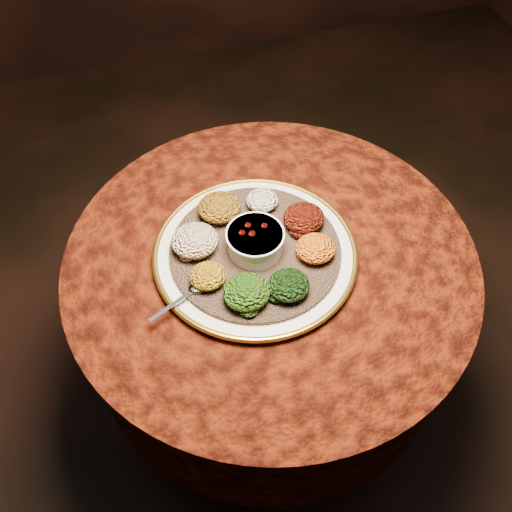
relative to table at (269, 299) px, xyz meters
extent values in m
plane|color=black|center=(0.00, 0.00, -0.55)|extent=(4.00, 4.00, 0.00)
cylinder|color=black|center=(0.00, 0.00, -0.53)|extent=(0.44, 0.44, 0.04)
cylinder|color=black|center=(0.00, 0.00, -0.21)|extent=(0.12, 0.12, 0.68)
cylinder|color=black|center=(0.00, 0.00, 0.15)|extent=(0.80, 0.80, 0.04)
cylinder|color=#4B1506|center=(0.00, 0.00, 0.00)|extent=(0.93, 0.93, 0.34)
cylinder|color=#4B1506|center=(0.00, 0.00, 0.17)|extent=(0.96, 0.96, 0.01)
cylinder|color=silver|center=(-0.04, 0.01, 0.19)|extent=(0.48, 0.48, 0.02)
torus|color=gold|center=(-0.04, 0.01, 0.20)|extent=(0.47, 0.47, 0.01)
cylinder|color=brown|center=(-0.04, 0.01, 0.20)|extent=(0.43, 0.43, 0.01)
cylinder|color=white|center=(-0.04, 0.01, 0.24)|extent=(0.12, 0.12, 0.05)
cylinder|color=white|center=(-0.04, 0.01, 0.26)|extent=(0.13, 0.13, 0.01)
cylinder|color=#640F05|center=(-0.04, 0.01, 0.25)|extent=(0.10, 0.10, 0.01)
ellipsoid|color=silver|center=(-0.18, -0.06, 0.21)|extent=(0.04, 0.03, 0.01)
cube|color=silver|center=(-0.25, -0.09, 0.21)|extent=(0.11, 0.06, 0.00)
ellipsoid|color=white|center=(0.02, 0.13, 0.23)|extent=(0.08, 0.07, 0.04)
ellipsoid|color=black|center=(0.09, 0.05, 0.23)|extent=(0.10, 0.09, 0.05)
ellipsoid|color=#A5680D|center=(0.09, -0.04, 0.23)|extent=(0.09, 0.09, 0.04)
ellipsoid|color=black|center=(0.00, -0.12, 0.23)|extent=(0.09, 0.09, 0.04)
ellipsoid|color=#AB260B|center=(-0.09, -0.11, 0.23)|extent=(0.10, 0.10, 0.05)
ellipsoid|color=#B77C10|center=(-0.16, -0.05, 0.23)|extent=(0.08, 0.08, 0.04)
ellipsoid|color=maroon|center=(-0.16, 0.05, 0.23)|extent=(0.11, 0.10, 0.05)
ellipsoid|color=#8E5C11|center=(-0.09, 0.13, 0.23)|extent=(0.10, 0.10, 0.05)
camera|label=1|loc=(-0.26, -0.76, 1.22)|focal=40.00mm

